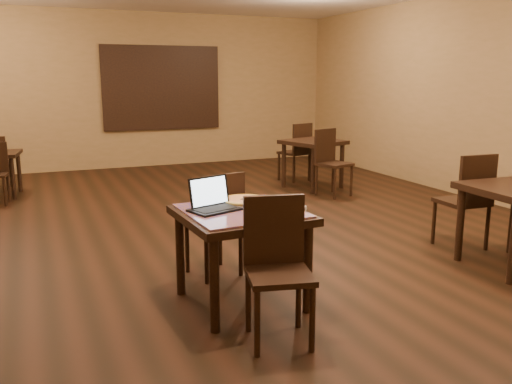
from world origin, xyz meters
name	(u,v)px	position (x,y,z in m)	size (l,w,h in m)	color
ground	(221,230)	(0.00, 0.00, 0.00)	(10.00, 10.00, 0.00)	black
wall_back	(136,91)	(0.00, 5.00, 1.50)	(8.00, 0.02, 3.00)	#98784D
wall_right	(489,96)	(4.00, 0.00, 1.50)	(0.02, 10.00, 3.00)	#98784D
mural	(162,88)	(0.50, 4.96, 1.55)	(2.34, 0.05, 1.64)	#285595
tiled_table	(241,223)	(-0.54, -2.05, 0.66)	(0.97, 0.97, 0.76)	black
chair_main_near	(277,260)	(-0.52, -2.66, 0.55)	(0.51, 0.51, 0.98)	black
chair_main_far	(218,219)	(-0.52, -1.43, 0.54)	(0.49, 0.49, 0.96)	black
laptop	(212,201)	(-0.74, -1.94, 0.83)	(0.42, 0.38, 0.25)	black
plate	(277,211)	(-0.32, -2.23, 0.77)	(0.29, 0.29, 0.02)	white
pizza_slice	(277,210)	(-0.32, -2.23, 0.79)	(0.20, 0.20, 0.02)	beige
pizza_pan	(244,202)	(-0.42, -1.81, 0.77)	(0.39, 0.39, 0.01)	silver
pizza_whole	(244,200)	(-0.42, -1.81, 0.78)	(0.37, 0.37, 0.03)	beige
spatula	(247,199)	(-0.40, -1.83, 0.79)	(0.09, 0.21, 0.01)	silver
napkin_roll	(296,207)	(-0.14, -2.19, 0.78)	(0.14, 0.16, 0.04)	white
other_table_a	(313,148)	(2.19, 1.79, 0.64)	(1.03, 1.03, 0.77)	black
other_table_a_chair_near	(330,158)	(2.16, 1.20, 0.56)	(0.54, 0.54, 1.00)	black
other_table_a_chair_far	(298,149)	(2.22, 2.37, 0.56)	(0.54, 0.54, 1.00)	black
other_table_c_chair_far	(469,196)	(2.11, -1.67, 0.57)	(0.46, 0.46, 1.01)	black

